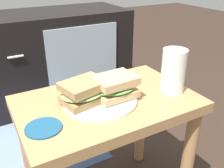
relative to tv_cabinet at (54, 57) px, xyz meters
The scene contains 7 objects.
side_table 0.96m from the tv_cabinet, 96.45° to the right, with size 0.56×0.36×0.46m.
tv_cabinet is the anchor object (origin of this frame).
plate 0.97m from the tv_cabinet, 98.02° to the right, with size 0.23×0.23×0.01m, color silver.
sandwich_front 0.98m from the tv_cabinet, 100.94° to the right, with size 0.16×0.13×0.07m.
sandwich_back 0.99m from the tv_cabinet, 95.12° to the right, with size 0.14×0.11×0.07m.
beer_glass 1.04m from the tv_cabinet, 83.89° to the right, with size 0.08×0.08×0.15m.
coaster 1.07m from the tv_cabinet, 108.00° to the right, with size 0.10×0.10×0.01m, color navy.
Camera 1 is at (-0.33, -0.61, 0.85)m, focal length 40.43 mm.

